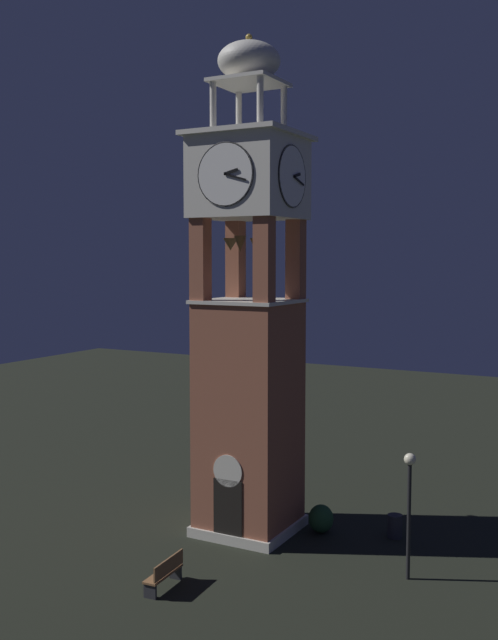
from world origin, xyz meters
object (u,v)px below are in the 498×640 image
clock_tower (249,332)px  lamp_post (409,492)px  park_bench (165,573)px  trash_bin (395,526)px

clock_tower → lamp_post: size_ratio=4.45×
clock_tower → park_bench: (0.08, -5.33, -6.65)m
park_bench → trash_bin: (4.70, 7.17, -0.08)m
lamp_post → trash_bin: bearing=113.9°
clock_tower → park_bench: 8.53m
trash_bin → park_bench: bearing=-123.3°
park_bench → trash_bin: bearing=56.7°
clock_tower → lamp_post: 7.70m
clock_tower → lamp_post: bearing=-11.7°
clock_tower → trash_bin: (4.78, 1.84, -6.74)m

